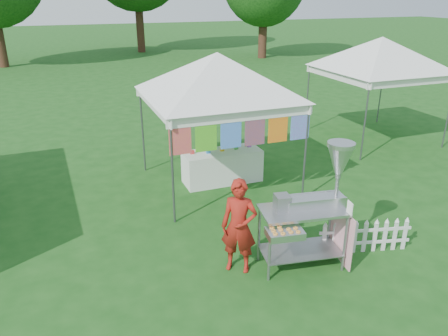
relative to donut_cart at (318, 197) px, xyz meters
name	(u,v)px	position (x,y,z in m)	size (l,w,h in m)	color
ground	(291,264)	(-0.33, 0.10, -1.21)	(120.00, 120.00, 0.00)	#164915
canopy_main	(217,53)	(-0.33, 3.59, 1.77)	(4.24, 4.24, 3.45)	#59595E
canopy_right	(383,37)	(5.17, 5.10, 1.78)	(4.24, 4.24, 3.45)	#59595E
donut_cart	(318,197)	(0.00, 0.00, 0.00)	(1.60, 0.99, 2.06)	gray
vendor	(239,226)	(-1.19, 0.31, -0.44)	(0.57, 0.37, 1.56)	maroon
picket_fence	(365,237)	(1.01, -0.01, -0.93)	(1.58, 0.42, 0.56)	silver
display_table	(222,166)	(-0.18, 3.69, -0.84)	(1.80, 0.70, 0.76)	white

